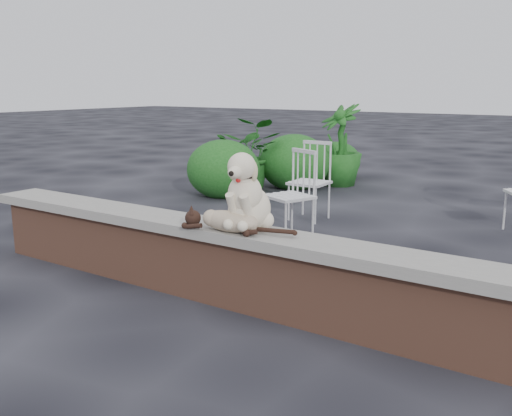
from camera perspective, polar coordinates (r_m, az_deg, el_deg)
The scene contains 10 objects.
ground at distance 4.10m, azimuth 3.16°, elevation -10.77°, with size 60.00×60.00×0.00m, color black.
brick_wall at distance 4.01m, azimuth 3.21°, elevation -7.48°, with size 6.00×0.30×0.50m, color brown.
capstone at distance 3.92m, azimuth 3.26°, elevation -3.49°, with size 6.20×0.40×0.08m, color slate.
dog at distance 4.07m, azimuth -0.66°, elevation 1.86°, with size 0.38×0.50×0.58m, color beige, non-canonical shape.
cat at distance 4.04m, azimuth -2.80°, elevation -1.20°, with size 1.01×0.24×0.17m, color tan, non-canonical shape.
chair_b at distance 5.99m, azimuth 3.36°, elevation 1.33°, with size 0.56×0.56×0.94m, color white, non-canonical shape.
chair_a at distance 6.87m, azimuth 5.38°, elevation 2.70°, with size 0.56×0.56×0.94m, color white, non-canonical shape.
potted_plant_a at distance 8.92m, azimuth -0.45°, elevation 5.54°, with size 1.01×0.87×1.12m, color #154C15.
potted_plant_b at distance 9.32m, azimuth 8.38°, elevation 6.30°, with size 0.74×0.74×1.32m, color #154C15.
shrubbery at distance 8.91m, azimuth 2.07°, elevation 4.35°, with size 1.64×3.34×0.90m.
Camera 1 is at (1.91, -3.26, 1.60)m, focal length 39.82 mm.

